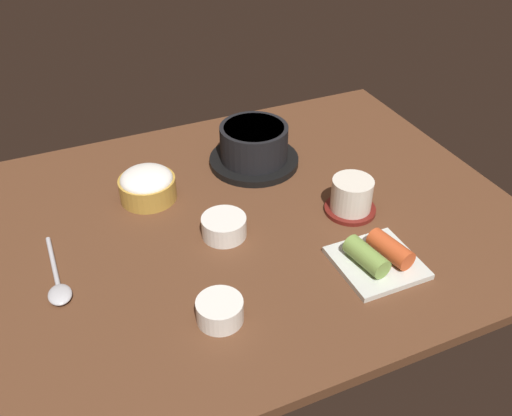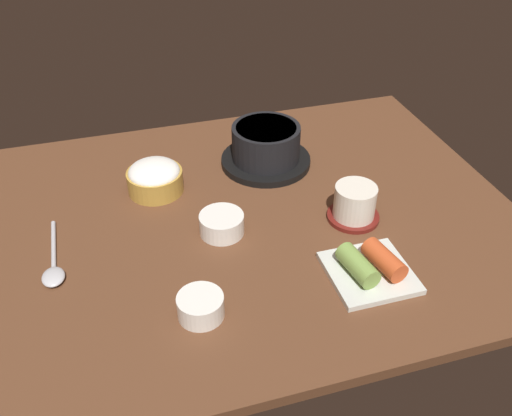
% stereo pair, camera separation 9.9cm
% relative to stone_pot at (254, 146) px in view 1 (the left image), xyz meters
% --- Properties ---
extents(dining_table, '(1.00, 0.76, 0.02)m').
position_rel_stone_pot_xyz_m(dining_table, '(-0.09, -0.16, -0.05)').
color(dining_table, '#56331E').
rests_on(dining_table, ground).
extents(stone_pot, '(0.18, 0.18, 0.09)m').
position_rel_stone_pot_xyz_m(stone_pot, '(0.00, 0.00, 0.00)').
color(stone_pot, black).
rests_on(stone_pot, dining_table).
extents(rice_bowl, '(0.11, 0.11, 0.06)m').
position_rel_stone_pot_xyz_m(rice_bowl, '(-0.23, -0.03, -0.01)').
color(rice_bowl, '#B78C38').
rests_on(rice_bowl, dining_table).
extents(tea_cup_with_saucer, '(0.09, 0.09, 0.07)m').
position_rel_stone_pot_xyz_m(tea_cup_with_saucer, '(0.10, -0.22, -0.01)').
color(tea_cup_with_saucer, maroon).
rests_on(tea_cup_with_saucer, dining_table).
extents(banchan_cup_center, '(0.08, 0.08, 0.04)m').
position_rel_stone_pot_xyz_m(banchan_cup_center, '(-0.14, -0.19, -0.02)').
color(banchan_cup_center, white).
rests_on(banchan_cup_center, dining_table).
extents(kimchi_plate, '(0.13, 0.13, 0.04)m').
position_rel_stone_pot_xyz_m(kimchi_plate, '(0.06, -0.37, -0.02)').
color(kimchi_plate, silver).
rests_on(kimchi_plate, dining_table).
extents(side_bowl_near, '(0.07, 0.07, 0.04)m').
position_rel_stone_pot_xyz_m(side_bowl_near, '(-0.22, -0.37, -0.02)').
color(side_bowl_near, white).
rests_on(side_bowl_near, dining_table).
extents(spoon, '(0.04, 0.17, 0.01)m').
position_rel_stone_pot_xyz_m(spoon, '(-0.43, -0.21, -0.03)').
color(spoon, '#B7B7BC').
rests_on(spoon, dining_table).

